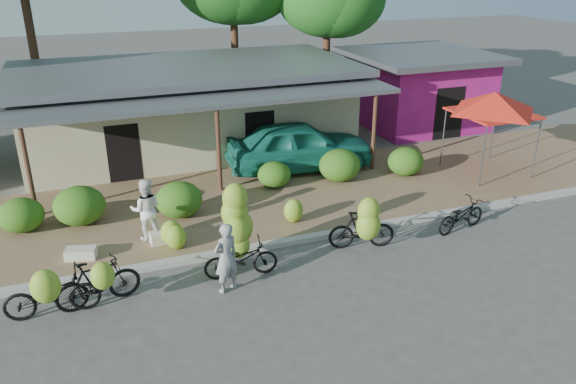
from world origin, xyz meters
The scene contains 25 objects.
ground centered at (0.00, 0.00, 0.00)m, with size 100.00×100.00×0.00m, color #4B4946.
sidewalk centered at (0.00, 5.00, 0.06)m, with size 60.00×6.00×0.12m, color #8F6B4D.
curb centered at (0.00, 2.00, 0.07)m, with size 60.00×0.25×0.15m, color #A8A399.
shop_main centered at (0.00, 10.93, 1.72)m, with size 13.00×8.50×3.35m.
shop_pink centered at (10.50, 10.99, 1.67)m, with size 6.00×6.00×3.25m.
hedge_0 centered at (-5.91, 5.14, 0.60)m, with size 1.24×1.11×0.97m, color #214F12.
hedge_1 centered at (-4.36, 5.05, 0.68)m, with size 1.45×1.30×1.13m, color #214F12.
hedge_2 centered at (-1.62, 4.55, 0.65)m, with size 1.37×1.23×1.07m, color #214F12.
hedge_3 centered at (1.74, 5.72, 0.55)m, with size 1.11×1.00×0.87m, color #214F12.
hedge_4 centered at (4.00, 5.45, 0.68)m, with size 1.43×1.28×1.11m, color #214F12.
hedge_5 centered at (6.39, 5.15, 0.62)m, with size 1.27×1.15×0.99m, color #214F12.
red_canopy centered at (9.25, 4.45, 2.61)m, with size 3.50×3.50×2.86m.
bike_far_left centered at (-5.08, 0.70, 0.60)m, with size 2.02×1.28×1.48m.
bike_left centered at (-4.10, 0.78, 0.62)m, with size 1.95×1.29×1.39m.
bike_center centered at (-0.79, 1.16, 0.90)m, with size 1.86×1.27×2.23m.
bike_right centered at (2.54, 0.94, 0.74)m, with size 1.84×1.37×1.73m.
bike_far_right centered at (5.71, 1.07, 0.46)m, with size 1.84×0.97×0.92m.
loose_banana_a centered at (-2.08, 2.59, 0.46)m, with size 0.54×0.46×0.67m, color #87A92A.
loose_banana_b centered at (-2.15, 2.87, 0.47)m, with size 0.57×0.48×0.71m, color #87A92A.
loose_banana_c centered at (1.37, 3.01, 0.48)m, with size 0.57×0.48×0.71m, color #87A92A.
sack_near centered at (-2.27, 3.12, 0.27)m, with size 0.85×0.40×0.30m, color silver.
sack_far centered at (-4.45, 2.95, 0.26)m, with size 0.75×0.38×0.28m, color silver.
vendor centered at (-1.30, 0.38, 0.87)m, with size 0.63×0.42×1.74m, color gray.
bystander centered at (-2.68, 3.46, 0.98)m, with size 0.83×0.65×1.71m, color white.
teal_van centered at (3.15, 7.00, 1.00)m, with size 2.08×5.18×1.76m, color #186E5D.
Camera 1 is at (-3.92, -10.61, 7.28)m, focal length 35.00 mm.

